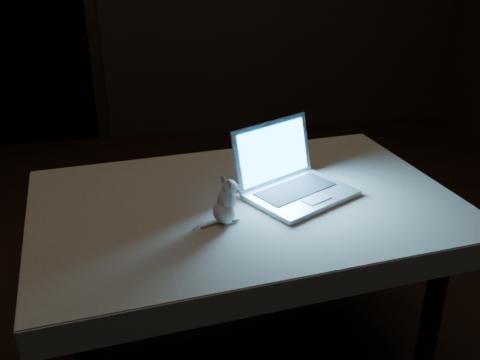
{
  "coord_description": "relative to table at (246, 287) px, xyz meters",
  "views": [
    {
      "loc": [
        -0.3,
        -1.62,
        1.47
      ],
      "look_at": [
        -0.01,
        -0.1,
        0.75
      ],
      "focal_mm": 40.0,
      "sensor_mm": 36.0,
      "label": 1
    }
  ],
  "objects": [
    {
      "name": "floor",
      "position": [
        -0.01,
        0.1,
        -0.34
      ],
      "size": [
        5.0,
        5.0,
        0.0
      ],
      "primitive_type": "plane",
      "color": "black",
      "rests_on": "ground"
    },
    {
      "name": "table",
      "position": [
        0.0,
        0.0,
        0.0
      ],
      "size": [
        1.35,
        0.96,
        0.68
      ],
      "primitive_type": null,
      "rotation": [
        0.0,
        0.0,
        0.12
      ],
      "color": "black",
      "rests_on": "floor"
    },
    {
      "name": "tablecloth",
      "position": [
        -0.01,
        -0.03,
        0.3
      ],
      "size": [
        1.57,
        1.29,
        0.09
      ],
      "primitive_type": null,
      "rotation": [
        0.0,
        0.0,
        0.33
      ],
      "color": "beige",
      "rests_on": "table"
    },
    {
      "name": "laptop",
      "position": [
        0.18,
        -0.01,
        0.46
      ],
      "size": [
        0.43,
        0.41,
        0.22
      ],
      "primitive_type": null,
      "rotation": [
        0.0,
        0.0,
        0.5
      ],
      "color": "silver",
      "rests_on": "tablecloth"
    },
    {
      "name": "plush_mouse",
      "position": [
        -0.09,
        -0.13,
        0.42
      ],
      "size": [
        0.14,
        0.14,
        0.14
      ],
      "primitive_type": null,
      "rotation": [
        0.0,
        0.0,
        0.43
      ],
      "color": "white",
      "rests_on": "tablecloth"
    }
  ]
}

